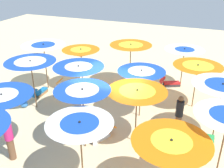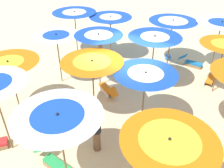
{
  "view_description": "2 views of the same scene",
  "coord_description": "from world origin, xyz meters",
  "px_view_note": "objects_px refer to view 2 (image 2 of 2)",
  "views": [
    {
      "loc": [
        3.4,
        -8.59,
        6.35
      ],
      "look_at": [
        -0.35,
        0.96,
        1.46
      ],
      "focal_mm": 41.95,
      "sensor_mm": 36.0,
      "label": 1
    },
    {
      "loc": [
        6.78,
        3.98,
        5.97
      ],
      "look_at": [
        1.12,
        0.1,
        1.49
      ],
      "focal_mm": 38.6,
      "sensor_mm": 36.0,
      "label": 2
    }
  ],
  "objects_px": {
    "lounger_0": "(211,78)",
    "beach_umbrella_4": "(111,21)",
    "beach_umbrella_1": "(57,39)",
    "beach_umbrella_2": "(9,66)",
    "beach_umbrella_9": "(154,41)",
    "beach_umbrella_8": "(173,24)",
    "beachgoer_2": "(100,42)",
    "lounger_1": "(54,162)",
    "beach_ball": "(168,57)",
    "beach_umbrella_11": "(169,145)",
    "beachgoer_1": "(96,129)",
    "beach_umbrella_6": "(92,65)",
    "lounger_2": "(107,89)",
    "beach_umbrella_10": "(145,78)",
    "beach_umbrella_0": "(75,15)",
    "beach_umbrella_7": "(58,120)",
    "beach_umbrella_5": "(99,39)",
    "lounger_5": "(192,63)",
    "beach_umbrella_13": "(224,48)",
    "beach_umbrella_12": "(221,26)"
  },
  "relations": [
    {
      "from": "lounger_0",
      "to": "beach_umbrella_4",
      "type": "bearing_deg",
      "value": -86.01
    },
    {
      "from": "beach_umbrella_1",
      "to": "beach_umbrella_2",
      "type": "height_order",
      "value": "beach_umbrella_1"
    },
    {
      "from": "lounger_0",
      "to": "beach_umbrella_9",
      "type": "bearing_deg",
      "value": -50.79
    },
    {
      "from": "beach_umbrella_8",
      "to": "beachgoer_2",
      "type": "bearing_deg",
      "value": -67.11
    },
    {
      "from": "lounger_1",
      "to": "beach_ball",
      "type": "xyz_separation_m",
      "value": [
        -8.33,
        -0.03,
        -0.03
      ]
    },
    {
      "from": "beach_umbrella_11",
      "to": "beachgoer_1",
      "type": "relative_size",
      "value": 1.36
    },
    {
      "from": "beach_umbrella_6",
      "to": "lounger_1",
      "type": "xyz_separation_m",
      "value": [
        2.68,
        0.59,
        -1.82
      ]
    },
    {
      "from": "beach_umbrella_8",
      "to": "lounger_2",
      "type": "height_order",
      "value": "beach_umbrella_8"
    },
    {
      "from": "beach_umbrella_6",
      "to": "beach_umbrella_10",
      "type": "distance_m",
      "value": 1.88
    },
    {
      "from": "beach_umbrella_0",
      "to": "lounger_2",
      "type": "bearing_deg",
      "value": 58.23
    },
    {
      "from": "beach_umbrella_1",
      "to": "lounger_1",
      "type": "relative_size",
      "value": 1.71
    },
    {
      "from": "beach_umbrella_7",
      "to": "beach_ball",
      "type": "xyz_separation_m",
      "value": [
        -8.43,
        -0.64,
        -2.04
      ]
    },
    {
      "from": "beach_umbrella_0",
      "to": "beach_umbrella_5",
      "type": "relative_size",
      "value": 0.97
    },
    {
      "from": "lounger_2",
      "to": "lounger_5",
      "type": "relative_size",
      "value": 1.02
    },
    {
      "from": "lounger_5",
      "to": "beachgoer_2",
      "type": "height_order",
      "value": "beachgoer_2"
    },
    {
      "from": "lounger_2",
      "to": "beach_umbrella_13",
      "type": "bearing_deg",
      "value": -117.81
    },
    {
      "from": "beachgoer_2",
      "to": "lounger_1",
      "type": "bearing_deg",
      "value": 127.04
    },
    {
      "from": "beach_umbrella_10",
      "to": "beach_umbrella_8",
      "type": "bearing_deg",
      "value": -167.16
    },
    {
      "from": "beach_umbrella_4",
      "to": "beach_ball",
      "type": "distance_m",
      "value": 3.6
    },
    {
      "from": "beach_umbrella_12",
      "to": "beachgoer_1",
      "type": "height_order",
      "value": "beach_umbrella_12"
    },
    {
      "from": "beach_umbrella_6",
      "to": "beach_umbrella_9",
      "type": "bearing_deg",
      "value": 161.52
    },
    {
      "from": "beach_umbrella_10",
      "to": "lounger_2",
      "type": "relative_size",
      "value": 1.79
    },
    {
      "from": "beach_umbrella_6",
      "to": "beachgoer_1",
      "type": "relative_size",
      "value": 1.38
    },
    {
      "from": "beach_umbrella_8",
      "to": "beach_umbrella_13",
      "type": "bearing_deg",
      "value": 66.73
    },
    {
      "from": "beachgoer_2",
      "to": "beach_umbrella_8",
      "type": "bearing_deg",
      "value": -145.92
    },
    {
      "from": "beach_umbrella_6",
      "to": "lounger_2",
      "type": "bearing_deg",
      "value": -166.35
    },
    {
      "from": "beach_umbrella_2",
      "to": "lounger_2",
      "type": "distance_m",
      "value": 3.98
    },
    {
      "from": "lounger_1",
      "to": "beach_umbrella_10",
      "type": "bearing_deg",
      "value": 69.47
    },
    {
      "from": "beach_umbrella_6",
      "to": "beach_umbrella_10",
      "type": "height_order",
      "value": "beach_umbrella_6"
    },
    {
      "from": "beach_umbrella_1",
      "to": "beach_ball",
      "type": "distance_m",
      "value": 6.02
    },
    {
      "from": "beach_umbrella_0",
      "to": "beach_umbrella_12",
      "type": "bearing_deg",
      "value": 108.37
    },
    {
      "from": "lounger_2",
      "to": "beach_umbrella_10",
      "type": "bearing_deg",
      "value": -177.46
    },
    {
      "from": "lounger_1",
      "to": "lounger_2",
      "type": "height_order",
      "value": "lounger_1"
    },
    {
      "from": "beach_umbrella_4",
      "to": "beach_ball",
      "type": "xyz_separation_m",
      "value": [
        -1.53,
        2.66,
        -1.89
      ]
    },
    {
      "from": "beach_umbrella_5",
      "to": "beach_umbrella_6",
      "type": "distance_m",
      "value": 1.92
    },
    {
      "from": "beachgoer_2",
      "to": "beach_umbrella_6",
      "type": "bearing_deg",
      "value": 135.19
    },
    {
      "from": "beach_umbrella_6",
      "to": "lounger_2",
      "type": "xyz_separation_m",
      "value": [
        -1.29,
        -0.31,
        -1.84
      ]
    },
    {
      "from": "beach_umbrella_4",
      "to": "beach_umbrella_6",
      "type": "relative_size",
      "value": 1.03
    },
    {
      "from": "beach_umbrella_8",
      "to": "beach_umbrella_6",
      "type": "bearing_deg",
      "value": -8.47
    },
    {
      "from": "beach_umbrella_2",
      "to": "lounger_1",
      "type": "relative_size",
      "value": 1.64
    },
    {
      "from": "beach_umbrella_5",
      "to": "beach_ball",
      "type": "distance_m",
      "value": 4.73
    },
    {
      "from": "beach_umbrella_9",
      "to": "lounger_0",
      "type": "relative_size",
      "value": 2.07
    },
    {
      "from": "beachgoer_1",
      "to": "beach_umbrella_10",
      "type": "bearing_deg",
      "value": 114.24
    },
    {
      "from": "lounger_5",
      "to": "beach_umbrella_1",
      "type": "bearing_deg",
      "value": -134.47
    },
    {
      "from": "beach_umbrella_13",
      "to": "beachgoer_2",
      "type": "xyz_separation_m",
      "value": [
        0.26,
        -5.87,
        -1.08
      ]
    },
    {
      "from": "beach_umbrella_1",
      "to": "beach_umbrella_8",
      "type": "relative_size",
      "value": 0.97
    },
    {
      "from": "beachgoer_1",
      "to": "beachgoer_2",
      "type": "distance_m",
      "value": 6.35
    },
    {
      "from": "beach_umbrella_6",
      "to": "lounger_1",
      "type": "height_order",
      "value": "beach_umbrella_6"
    },
    {
      "from": "beach_umbrella_13",
      "to": "lounger_0",
      "type": "xyz_separation_m",
      "value": [
        -0.76,
        -0.3,
        -1.83
      ]
    },
    {
      "from": "beach_umbrella_1",
      "to": "lounger_0",
      "type": "xyz_separation_m",
      "value": [
        -3.84,
        5.67,
        -1.89
      ]
    }
  ]
}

